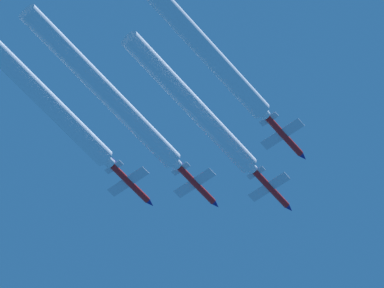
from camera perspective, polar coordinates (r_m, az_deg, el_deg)
name	(u,v)px	position (r m, az deg, el deg)	size (l,w,h in m)	color
jet_lead	(272,190)	(245.53, 3.24, -1.85)	(7.89, 11.50, 2.76)	red
jet_left_wingman	(197,186)	(243.14, 0.22, -1.69)	(7.89, 11.50, 2.76)	red
jet_right_wingman	(285,137)	(237.33, 3.78, 0.29)	(7.89, 11.50, 2.76)	red
jet_outer_left	(131,184)	(241.84, -2.47, -1.63)	(7.89, 11.50, 2.76)	red
smoke_trail_lead	(193,106)	(235.41, 0.04, 1.54)	(3.27, 33.43, 3.27)	white
smoke_trail_left_wingman	(105,92)	(232.86, -3.52, 2.13)	(3.27, 38.38, 3.27)	white
smoke_trail_right_wingman	(202,46)	(227.47, 0.42, 3.96)	(3.27, 34.35, 3.27)	white
smoke_trail_outer_left	(28,82)	(231.73, -6.65, 2.50)	(3.27, 42.03, 3.27)	white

